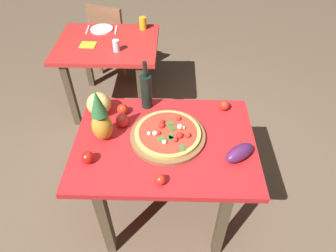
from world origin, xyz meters
The scene contains 21 objects.
ground_plane centered at (0.00, 0.00, 0.00)m, with size 10.00×10.00×0.00m, color brown.
display_table centered at (0.00, 0.00, 0.63)m, with size 1.12×0.82×0.73m.
background_table centered at (-0.58, 1.25, 0.61)m, with size 0.94×0.76×0.73m.
dining_chair centered at (-0.66, 1.86, 0.48)m, with size 0.51×0.51×0.85m.
pizza_board centered at (0.02, 0.03, 0.74)m, with size 0.47×0.47×0.03m, color brown.
pizza centered at (0.02, 0.03, 0.77)m, with size 0.41×0.41×0.06m.
wine_bottle centered at (-0.13, 0.33, 0.86)m, with size 0.08×0.08×0.35m.
pineapple_left centered at (-0.38, 0.02, 0.89)m, with size 0.13×0.13×0.36m.
melon centered at (-0.45, 0.25, 0.81)m, with size 0.16×0.16×0.16m, color #EECB67.
bell_pepper centered at (-0.28, 0.13, 0.77)m, with size 0.09×0.09×0.09m, color red.
eggplant centered at (0.44, -0.13, 0.77)m, with size 0.20×0.09×0.09m, color #521F51.
tomato_by_bottle centered at (-0.29, 0.25, 0.76)m, with size 0.07×0.07×0.07m, color red.
tomato_near_board centered at (0.40, 0.31, 0.76)m, with size 0.07×0.07×0.07m, color red.
tomato_beside_pepper centered at (-0.44, -0.18, 0.76)m, with size 0.07×0.07×0.07m, color red.
tomato_at_corner centered at (-0.01, -0.32, 0.76)m, with size 0.06×0.06×0.06m, color red.
drinking_glass_juice centered at (-0.26, 1.52, 0.79)m, with size 0.07×0.07×0.12m, color gold.
drinking_glass_water centered at (-0.46, 1.09, 0.78)m, with size 0.06×0.06×0.10m, color silver.
dinner_plate centered at (-0.67, 1.49, 0.74)m, with size 0.22×0.22×0.02m, color white.
fork_utensil centered at (-0.81, 1.49, 0.73)m, with size 0.02×0.18×0.01m, color silver.
knife_utensil centered at (-0.53, 1.49, 0.73)m, with size 0.02×0.18×0.01m, color silver.
napkin_folded centered at (-0.74, 1.18, 0.73)m, with size 0.14×0.12×0.01m, color yellow.
Camera 1 is at (0.05, -1.28, 2.08)m, focal length 32.01 mm.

